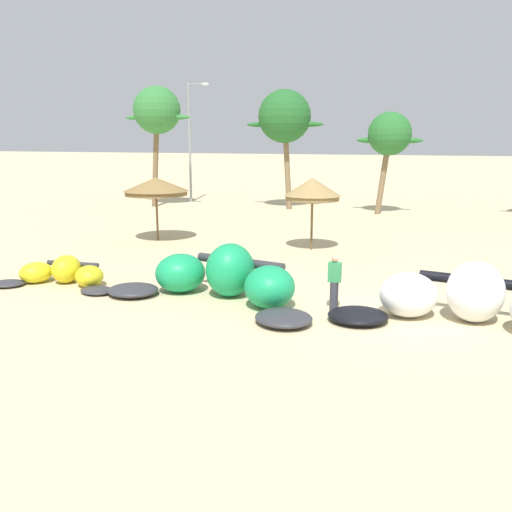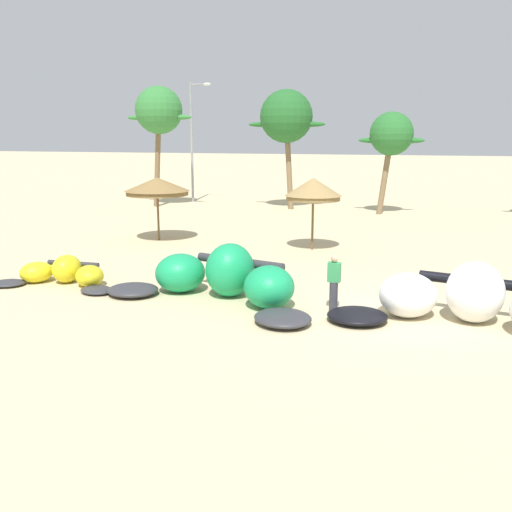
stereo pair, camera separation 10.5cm
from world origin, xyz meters
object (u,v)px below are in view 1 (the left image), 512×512
Objects in this scene: palm_left at (285,117)px; person_by_umbrellas at (334,283)px; kite_far_left at (62,274)px; lamppost_west at (191,136)px; kite_left at (223,279)px; beach_umbrella_near_van at (156,186)px; palm_leftmost at (157,112)px; beach_umbrella_middle at (312,189)px; palm_left_of_gap at (389,135)px; kite_left_of_center at (473,302)px.

person_by_umbrellas is at bearing -72.60° from palm_left.
kite_far_left is 0.59× the size of palm_left.
person_by_umbrellas is 0.19× the size of lamppost_west.
beach_umbrella_near_van is (-6.31, 8.33, 1.93)m from kite_left.
lamppost_west reaches higher than palm_leftmost.
beach_umbrella_near_van is 1.88× the size of person_by_umbrellas.
person_by_umbrellas is 26.04m from palm_leftmost.
beach_umbrella_middle is 12.84m from palm_left_of_gap.
kite_left reaches higher than kite_left_of_center.
lamppost_west is (-5.13, 23.33, 4.46)m from kite_far_left.
kite_far_left is 0.54× the size of lamppost_west.
beach_umbrella_middle is at bearing -71.24° from palm_left.
palm_leftmost reaches higher than beach_umbrella_near_van.
beach_umbrella_middle is 1.93× the size of person_by_umbrellas.
beach_umbrella_near_van is 0.39× the size of palm_left.
beach_umbrella_middle is 0.49× the size of palm_left_of_gap.
kite_left_of_center is 4.51× the size of person_by_umbrellas.
palm_leftmost is at bearing 137.73° from beach_umbrella_middle.
beach_umbrella_middle is at bearing 82.30° from kite_left.
palm_leftmost is at bearing -107.66° from lamppost_west.
palm_left is at bearing 115.54° from kite_left_of_center.
kite_left_of_center is 10.71m from beach_umbrella_middle.
kite_left_of_center is at bearing -3.43° from kite_left.
lamppost_west reaches higher than kite_left_of_center.
beach_umbrella_middle is 0.40× the size of palm_left.
kite_far_left is 0.74× the size of palm_left_of_gap.
palm_left reaches higher than kite_left.
person_by_umbrellas is 0.26× the size of palm_left_of_gap.
kite_left_of_center is 0.90× the size of palm_leftmost.
palm_leftmost is 3.85m from lamppost_west.
palm_left reaches higher than kite_far_left.
palm_left_of_gap reaches higher than beach_umbrella_middle.
kite_far_left is 2.88× the size of person_by_umbrellas.
beach_umbrella_middle is (1.11, 8.24, 2.01)m from kite_left.
palm_left_of_gap is at bearing 99.68° from kite_left_of_center.
palm_left is (-3.35, 21.39, 5.41)m from kite_left.
palm_leftmost reaches higher than palm_left_of_gap.
lamppost_west is (-14.28, 23.60, 4.00)m from person_by_umbrellas.
beach_umbrella_near_van is at bearing 138.80° from person_by_umbrellas.
kite_left_of_center is at bearing -55.49° from beach_umbrella_middle.
kite_left_of_center is at bearing -80.32° from palm_left_of_gap.
kite_left is at bearing -65.10° from lamppost_west.
palm_leftmost is 15.50m from palm_left_of_gap.
kite_left is at bearing -81.10° from palm_left.
beach_umbrella_middle is at bearing -51.71° from lamppost_west.
kite_far_left is 21.81m from palm_leftmost.
beach_umbrella_near_van reaches higher than person_by_umbrellas.
kite_left_of_center is at bearing -53.04° from lamppost_west.
palm_leftmost reaches higher than beach_umbrella_middle.
kite_left is 0.87× the size of palm_leftmost.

